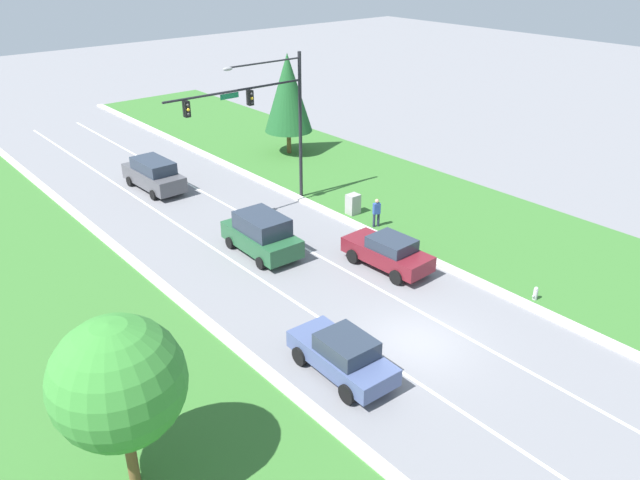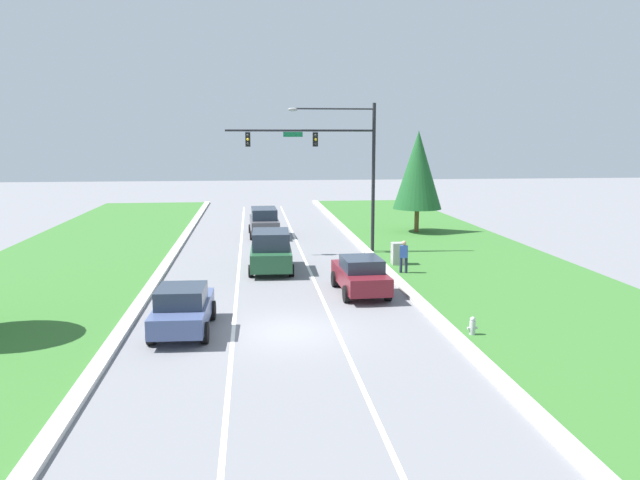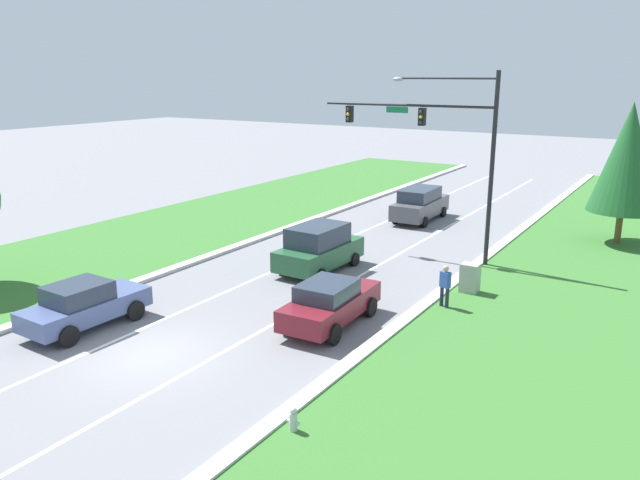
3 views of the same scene
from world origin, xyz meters
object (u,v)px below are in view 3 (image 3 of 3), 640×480
traffic_signal_mast (442,136)px  utility_cabinet (470,279)px  fire_hydrant (293,421)px  conifer_near_right_tree (628,158)px  slate_blue_sedan (84,305)px  burgundy_sedan (330,303)px  forest_suv (319,248)px  pedestrian (445,285)px  graphite_suv (420,204)px

traffic_signal_mast → utility_cabinet: (2.97, -3.97, -5.14)m
fire_hydrant → conifer_near_right_tree: (4.30, 23.24, 4.13)m
slate_blue_sedan → utility_cabinet: slate_blue_sedan is taller
conifer_near_right_tree → burgundy_sedan: bearing=-112.5°
utility_cabinet → fire_hydrant: bearing=-91.4°
forest_suv → fire_hydrant: bearing=-59.1°
forest_suv → burgundy_sedan: 6.34m
pedestrian → forest_suv: bearing=6.5°
burgundy_sedan → utility_cabinet: burgundy_sedan is taller
forest_suv → slate_blue_sedan: size_ratio=1.04×
traffic_signal_mast → pedestrian: (2.73, -6.10, -4.82)m
traffic_signal_mast → slate_blue_sedan: (-7.12, -14.37, -4.92)m
utility_cabinet → slate_blue_sedan: bearing=-134.1°
pedestrian → utility_cabinet: bearing=-76.6°
traffic_signal_mast → graphite_suv: bearing=118.9°
forest_suv → pedestrian: size_ratio=2.71×
graphite_suv → pedestrian: graphite_suv is taller
traffic_signal_mast → burgundy_sedan: size_ratio=1.89×
forest_suv → graphite_suv: bearing=92.1°
slate_blue_sedan → burgundy_sedan: 8.45m
forest_suv → utility_cabinet: 6.77m
forest_suv → fire_hydrant: 13.13m
pedestrian → conifer_near_right_tree: conifer_near_right_tree is taller
utility_cabinet → fire_hydrant: (-0.30, -12.02, -0.27)m
slate_blue_sedan → utility_cabinet: bearing=47.6°
burgundy_sedan → fire_hydrant: size_ratio=6.54×
burgundy_sedan → conifer_near_right_tree: (7.04, 16.96, 3.63)m
burgundy_sedan → graphite_suv: bearing=100.4°
utility_cabinet → forest_suv: bearing=-175.0°
forest_suv → conifer_near_right_tree: 16.32m
forest_suv → fire_hydrant: size_ratio=6.55×
forest_suv → graphite_suv: (-0.10, 11.54, -0.04)m
conifer_near_right_tree → traffic_signal_mast: bearing=-133.9°
burgundy_sedan → graphite_suv: graphite_suv is taller
fire_hydrant → conifer_near_right_tree: bearing=79.5°
slate_blue_sedan → forest_suv: bearing=72.8°
traffic_signal_mast → fire_hydrant: size_ratio=12.36×
conifer_near_right_tree → graphite_suv: bearing=-178.5°
burgundy_sedan → utility_cabinet: (3.04, 5.74, -0.22)m
burgundy_sedan → conifer_near_right_tree: 18.72m
traffic_signal_mast → burgundy_sedan: traffic_signal_mast is taller
traffic_signal_mast → pedestrian: 8.24m
traffic_signal_mast → slate_blue_sedan: traffic_signal_mast is taller
utility_cabinet → conifer_near_right_tree: 12.52m
slate_blue_sedan → fire_hydrant: bearing=-7.7°
fire_hydrant → traffic_signal_mast: bearing=99.5°
burgundy_sedan → graphite_suv: 17.11m
slate_blue_sedan → burgundy_sedan: size_ratio=0.96×
pedestrian → fire_hydrant: 9.91m
slate_blue_sedan → conifer_near_right_tree: size_ratio=0.61×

